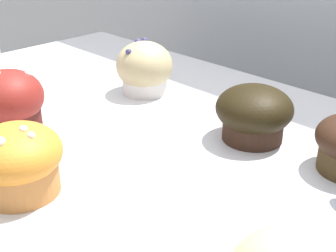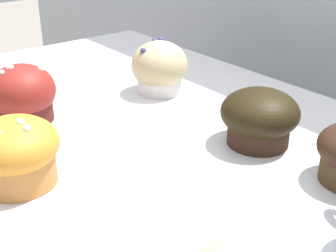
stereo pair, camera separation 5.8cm
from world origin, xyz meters
name	(u,v)px [view 2 (the right image)]	position (x,y,z in m)	size (l,w,h in m)	color
muffin_front_center	(22,95)	(-0.14, -0.11, 0.97)	(0.10, 0.10, 0.09)	#4D1C18
muffin_back_right	(259,117)	(0.12, 0.10, 0.97)	(0.10, 0.10, 0.08)	#321E14
muffin_front_left	(160,68)	(-0.11, 0.11, 0.97)	(0.10, 0.10, 0.09)	silver
muffin_back_center	(15,152)	(0.02, -0.19, 0.97)	(0.10, 0.10, 0.08)	#C47A3B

